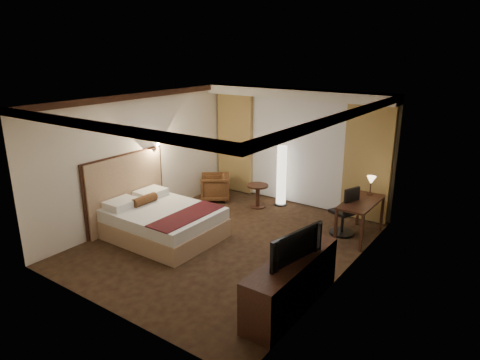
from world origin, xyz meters
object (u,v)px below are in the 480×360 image
Objects in this scene: armchair at (215,186)px; side_table at (258,196)px; floor_lamp at (281,176)px; office_chair at (343,210)px; bed at (164,223)px; television at (291,238)px; desk at (360,219)px; dresser at (291,283)px.

armchair reaches higher than side_table.
armchair is 1.14m from side_table.
floor_lamp is 1.40× the size of office_chair.
side_table is at bearing 61.73° from armchair.
armchair is at bearing 103.20° from bed.
television is at bearing -11.59° from bed.
bed is at bearing 89.41° from television.
desk is at bearing 11.40° from television.
office_chair is (2.78, 2.15, 0.21)m from bed.
television reaches higher than desk.
armchair is at bearing -171.42° from side_table.
dresser is (0.38, -2.80, -0.13)m from office_chair.
office_chair is at bearing -7.49° from side_table.
side_table is (0.59, 2.44, -0.03)m from bed.
desk reaches higher than side_table.
floor_lamp is 2.28m from desk.
armchair is 0.66× the size of television.
bed is 1.95× the size of television.
armchair is (-0.53, 2.27, 0.04)m from bed.
dresser reaches higher than armchair.
bed is at bearing -108.37° from floor_lamp.
bed reaches higher than side_table.
bed is at bearing -23.64° from armchair.
bed is 2.33m from armchair.
floor_lamp is at bearing 42.63° from television.
dresser is at bearing -88.99° from desk.
armchair is at bearing -159.92° from office_chair.
floor_lamp is (0.96, 2.89, 0.42)m from bed.
bed is 3.53m from office_chair.
armchair is 3.65m from desk.
dresser is 0.68m from television.
office_chair reaches higher than bed.
desk is 1.19× the size of television.
side_table is at bearing 174.60° from desk.
armchair is 0.68× the size of office_chair.
floor_lamp reaches higher than bed.
floor_lamp is 1.36× the size of television.
floor_lamp is (1.49, 0.61, 0.37)m from armchair.
bed is 3.07m from floor_lamp.
desk is 1.23× the size of office_chair.
office_chair is 0.52× the size of dresser.
desk is 2.85m from dresser.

